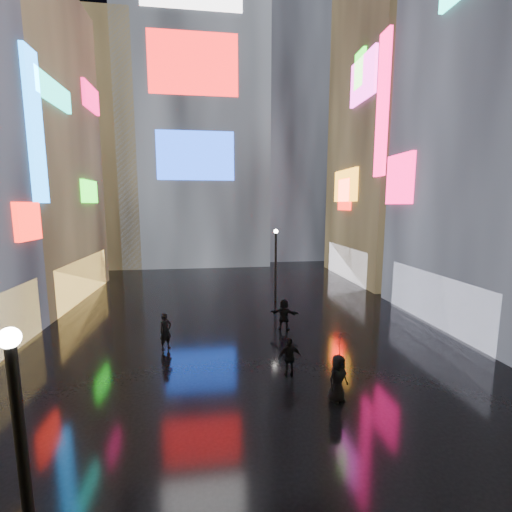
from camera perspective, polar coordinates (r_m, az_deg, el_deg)
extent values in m
plane|color=black|center=(21.68, -2.89, -10.03)|extent=(140.00, 140.00, 0.00)
cube|color=#F6160C|center=(20.94, -33.78, 4.82)|extent=(0.25, 2.24, 1.94)
cube|color=#137BF6|center=(22.82, -32.93, 17.57)|extent=(0.25, 1.40, 8.00)
cube|color=#FFC659|center=(28.62, -26.79, -3.28)|extent=(0.20, 10.00, 3.00)
cube|color=#1DDE18|center=(29.78, -26.02, 9.62)|extent=(0.25, 3.00, 1.71)
cube|color=#18EAC9|center=(25.74, -30.79, 22.48)|extent=(0.25, 4.84, 1.37)
cube|color=#F60C53|center=(32.66, -25.82, 22.63)|extent=(0.25, 3.32, 1.94)
cube|color=white|center=(22.33, 27.74, -6.46)|extent=(0.20, 9.00, 3.00)
cube|color=#F60C53|center=(25.05, 22.85, 11.72)|extent=(0.25, 2.99, 3.26)
cube|color=#F60C53|center=(28.43, 20.36, 22.48)|extent=(0.25, 1.40, 10.00)
cube|color=black|center=(35.97, 23.30, 19.23)|extent=(10.00, 12.00, 28.00)
cube|color=white|center=(33.50, 14.84, -1.05)|extent=(0.20, 9.00, 3.00)
cube|color=orange|center=(33.32, 14.69, 11.27)|extent=(0.25, 4.92, 2.91)
cube|color=#F631CA|center=(32.31, 17.42, 26.39)|extent=(0.25, 4.36, 3.46)
cube|color=#F6160C|center=(33.39, 14.56, 9.86)|extent=(0.25, 2.63, 2.87)
cube|color=#1DDE18|center=(33.20, 16.94, 27.58)|extent=(0.25, 1.69, 2.90)
cube|color=black|center=(46.70, -9.98, 25.95)|extent=(16.00, 14.00, 42.00)
cube|color=#FF1414|center=(39.99, -10.41, 29.02)|extent=(9.00, 0.20, 6.00)
cube|color=#194CFF|center=(37.76, -10.03, 16.14)|extent=(8.00, 0.20, 5.00)
cube|color=black|center=(48.77, 5.46, 20.42)|extent=(12.00, 12.00, 34.00)
cube|color=black|center=(44.66, -24.60, 15.61)|extent=(10.00, 10.00, 26.00)
cylinder|color=black|center=(7.18, -33.82, -30.68)|extent=(0.16, 0.16, 5.00)
sphere|color=white|center=(5.97, -35.87, -11.01)|extent=(0.30, 0.30, 0.30)
cylinder|color=black|center=(24.54, 3.29, -1.82)|extent=(0.16, 0.16, 5.00)
sphere|color=white|center=(24.22, 3.35, 4.13)|extent=(0.30, 0.30, 0.30)
imported|color=black|center=(14.41, 5.65, -16.47)|extent=(0.95, 0.40, 1.62)
imported|color=black|center=(13.10, 13.47, -19.19)|extent=(0.98, 0.84, 1.69)
imported|color=black|center=(19.26, 4.69, -9.72)|extent=(1.70, 1.08, 1.75)
imported|color=black|center=(17.35, -14.84, -12.04)|extent=(0.76, 0.74, 1.76)
imported|color=black|center=(12.57, 13.67, -14.08)|extent=(1.09, 1.08, 0.83)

